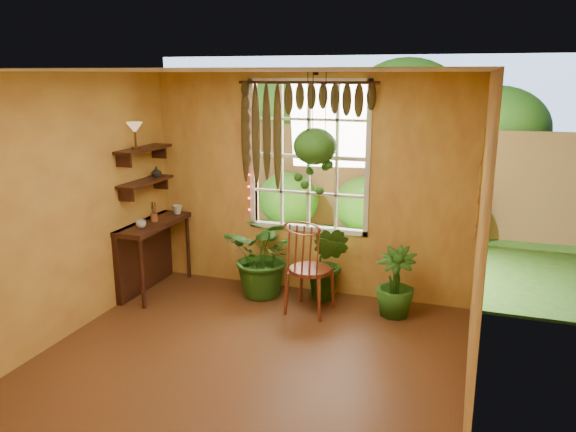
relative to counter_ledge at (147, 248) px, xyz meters
The scene contains 23 objects.
floor 2.55m from the counter_ledge, 39.96° to the right, with size 4.50×4.50×0.00m, color #5B2D1A.
ceiling 3.29m from the counter_ledge, 39.96° to the right, with size 4.50×4.50×0.00m, color white.
wall_back 2.17m from the counter_ledge, 18.80° to the left, with size 4.00×4.00×0.00m, color gold.
wall_left 1.79m from the counter_ledge, 93.24° to the right, with size 4.50×4.50×0.00m, color gold.
wall_right 4.30m from the counter_ledge, 22.26° to the right, with size 4.50×4.50×0.00m, color gold.
window 2.33m from the counter_ledge, 19.65° to the left, with size 1.52×0.10×1.86m.
valance_vine 2.57m from the counter_ledge, 17.07° to the left, with size 1.70×0.12×1.10m.
string_lights 1.76m from the counter_ledge, 27.17° to the left, with size 0.03×0.03×1.54m, color #FF2633, non-canonical shape.
wall_plates 4.02m from the counter_ledge, ahead, with size 0.04×0.32×1.10m, color beige, non-canonical shape.
counter_ledge is the anchor object (origin of this frame).
shelf_lower 0.85m from the counter_ledge, ahead, with size 0.25×0.90×0.04m, color #34190E.
shelf_upper 1.25m from the counter_ledge, ahead, with size 0.25×0.90×0.04m, color #34190E.
backyard 5.74m from the counter_ledge, 67.84° to the left, with size 14.00×10.00×12.00m.
windsor_chair 2.14m from the counter_ledge, ahead, with size 0.54×0.57×1.30m.
potted_plant_left 1.51m from the counter_ledge, 10.54° to the left, with size 0.93×0.81×1.04m, color #1C4412.
potted_plant_mid 2.28m from the counter_ledge, 10.10° to the left, with size 0.52×0.42×0.94m, color #1C4412.
potted_plant_right 3.10m from the counter_ledge, ahead, with size 0.45×0.45×0.80m, color #1C4412.
hanging_basket 2.49m from the counter_ledge, ahead, with size 0.49×0.49×1.37m.
cup_a 0.51m from the counter_ledge, 66.70° to the right, with size 0.12×0.12×0.09m, color silver.
cup_b 0.64m from the counter_ledge, 67.32° to the left, with size 0.12×0.12×0.11m, color beige.
brush_jar 0.48m from the counter_ledge, 10.35° to the left, with size 0.09×0.09×0.31m.
shelf_vase 0.96m from the counter_ledge, 80.88° to the left, with size 0.13×0.13×0.13m, color #B2AD99.
tiffany_lamp 1.51m from the counter_ledge, 74.60° to the right, with size 0.19×0.19×0.32m.
Camera 1 is at (1.94, -4.22, 2.68)m, focal length 35.00 mm.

